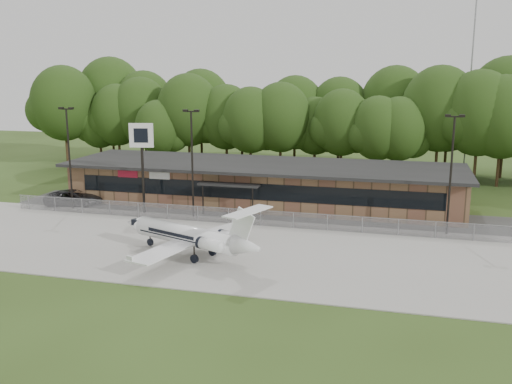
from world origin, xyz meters
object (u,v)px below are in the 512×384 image
(terminal, at_px, (263,183))
(pole_sign, at_px, (142,145))
(suv, at_px, (74,198))
(business_jet, at_px, (191,237))

(terminal, relative_size, pole_sign, 4.65)
(terminal, height_order, suv, terminal)
(business_jet, height_order, suv, business_jet)
(terminal, bearing_deg, suv, -162.40)
(terminal, height_order, business_jet, business_jet)
(terminal, bearing_deg, pole_sign, -145.11)
(terminal, distance_m, business_jet, 18.63)
(suv, xyz_separation_m, pole_sign, (8.53, -1.19, 5.94))
(business_jet, xyz_separation_m, pole_sign, (-9.37, 11.46, 5.15))
(business_jet, relative_size, pole_sign, 1.48)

